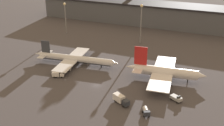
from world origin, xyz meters
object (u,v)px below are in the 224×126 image
at_px(airplane_0, 75,59).
at_px(airplane_1, 165,72).
at_px(service_vehicle_2, 58,74).
at_px(service_vehicle_1, 121,99).
at_px(service_vehicle_3, 146,111).
at_px(service_vehicle_0, 176,98).

xyz_separation_m(airplane_0, airplane_1, (47.39, 0.94, 0.81)).
distance_m(airplane_0, airplane_1, 47.40).
bearing_deg(service_vehicle_2, service_vehicle_1, -37.23).
height_order(airplane_1, service_vehicle_3, airplane_1).
xyz_separation_m(service_vehicle_1, service_vehicle_3, (11.59, -3.85, -0.43)).
relative_size(airplane_0, service_vehicle_3, 9.62).
distance_m(airplane_1, service_vehicle_2, 50.60).
height_order(airplane_1, service_vehicle_1, airplane_1).
bearing_deg(airplane_1, service_vehicle_1, -119.22).
xyz_separation_m(service_vehicle_1, service_vehicle_2, (-36.07, 10.28, -0.38)).
relative_size(airplane_0, service_vehicle_0, 8.69).
bearing_deg(service_vehicle_0, service_vehicle_2, -149.54).
bearing_deg(service_vehicle_1, airplane_1, 95.92).
xyz_separation_m(service_vehicle_0, service_vehicle_1, (-20.22, -10.34, 0.61)).
relative_size(service_vehicle_0, service_vehicle_1, 0.67).
distance_m(service_vehicle_1, service_vehicle_3, 12.22).
bearing_deg(airplane_1, service_vehicle_0, -69.46).
bearing_deg(service_vehicle_3, service_vehicle_1, -136.00).
bearing_deg(airplane_1, service_vehicle_3, -96.32).
height_order(service_vehicle_0, service_vehicle_1, service_vehicle_1).
height_order(service_vehicle_2, service_vehicle_3, service_vehicle_2).
distance_m(service_vehicle_0, service_vehicle_3, 16.61).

